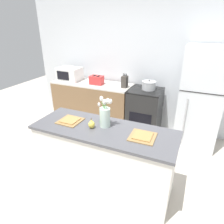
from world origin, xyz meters
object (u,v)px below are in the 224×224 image
at_px(refrigerator, 200,99).
at_px(stove_range, 144,112).
at_px(pear_figurine, 92,124).
at_px(cooking_pot, 149,85).
at_px(microwave, 70,74).
at_px(flower_vase, 105,115).
at_px(plate_setting_right, 143,137).
at_px(toaster, 97,80).
at_px(knife_block, 125,82).
at_px(plate_setting_left, 70,121).

bearing_deg(refrigerator, stove_range, -179.96).
distance_m(pear_figurine, cooking_pot, 1.71).
bearing_deg(refrigerator, microwave, -179.97).
bearing_deg(pear_figurine, refrigerator, 54.01).
relative_size(pear_figurine, microwave, 0.28).
relative_size(flower_vase, plate_setting_right, 1.31).
bearing_deg(toaster, flower_vase, -58.69).
height_order(stove_range, pear_figurine, pear_figurine).
height_order(pear_figurine, knife_block, knife_block).
relative_size(refrigerator, plate_setting_left, 5.99).
distance_m(flower_vase, plate_setting_right, 0.53).
bearing_deg(microwave, flower_vase, -44.08).
relative_size(plate_setting_right, knife_block, 1.08).
xyz_separation_m(flower_vase, microwave, (-1.58, 1.53, 0.02)).
height_order(pear_figurine, cooking_pot, cooking_pot).
relative_size(stove_range, refrigerator, 0.52).
relative_size(pear_figurine, cooking_pot, 0.51).
xyz_separation_m(flower_vase, cooking_pot, (0.15, 1.58, -0.04)).
height_order(flower_vase, cooking_pot, flower_vase).
xyz_separation_m(pear_figurine, cooking_pot, (0.28, 1.69, 0.06)).
distance_m(plate_setting_left, plate_setting_right, 0.98).
distance_m(pear_figurine, microwave, 2.20).
distance_m(refrigerator, flower_vase, 1.87).
bearing_deg(microwave, plate_setting_left, -55.43).
bearing_deg(pear_figurine, plate_setting_right, 3.58).
height_order(pear_figurine, plate_setting_right, pear_figurine).
height_order(refrigerator, plate_setting_left, refrigerator).
bearing_deg(flower_vase, stove_range, 85.80).
height_order(flower_vase, microwave, flower_vase).
height_order(stove_range, knife_block, knife_block).
bearing_deg(plate_setting_right, plate_setting_left, 180.00).
relative_size(refrigerator, cooking_pot, 6.72).
distance_m(flower_vase, microwave, 2.20).
bearing_deg(plate_setting_left, pear_figurine, -6.54).
bearing_deg(knife_block, plate_setting_left, -95.94).
distance_m(refrigerator, microwave, 2.65).
bearing_deg(plate_setting_right, knife_block, 117.20).
bearing_deg(knife_block, pear_figurine, -83.65).
distance_m(flower_vase, plate_setting_left, 0.50).
bearing_deg(stove_range, plate_setting_left, -110.24).
bearing_deg(flower_vase, plate_setting_left, -171.74).
height_order(stove_range, toaster, toaster).
distance_m(refrigerator, toaster, 1.97).
height_order(refrigerator, plate_setting_right, refrigerator).
bearing_deg(flower_vase, refrigerator, 55.31).
relative_size(cooking_pot, knife_block, 0.97).
xyz_separation_m(plate_setting_left, microwave, (-1.10, 1.60, 0.16)).
height_order(plate_setting_left, knife_block, knife_block).
relative_size(plate_setting_right, toaster, 1.04).
bearing_deg(flower_vase, cooking_pot, 84.61).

